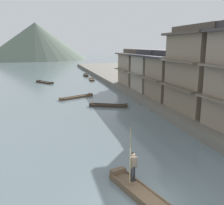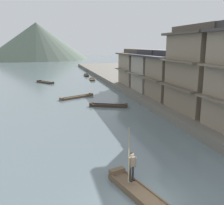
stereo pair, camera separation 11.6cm
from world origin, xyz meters
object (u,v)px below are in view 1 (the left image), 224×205
at_px(boat_moored_far, 86,75).
at_px(house_waterfront_tall, 173,75).
at_px(boat_foreground_poled, 146,198).
at_px(boat_moored_third, 92,80).
at_px(house_waterfront_narrow, 152,71).
at_px(boatman_person, 133,163).
at_px(boat_moored_second, 45,82).
at_px(boat_midriver_drifting, 77,97).
at_px(boat_moored_nearest, 108,106).
at_px(house_waterfront_second, 198,70).
at_px(house_waterfront_far, 139,67).

distance_m(boat_moored_far, house_waterfront_tall, 33.91).
height_order(boat_moored_far, house_waterfront_tall, house_waterfront_tall).
distance_m(boat_foreground_poled, boat_moored_third, 44.32).
bearing_deg(house_waterfront_narrow, boatman_person, -115.98).
height_order(boat_moored_second, boat_midriver_drifting, boat_moored_second).
height_order(boatman_person, boat_moored_third, boatman_person).
xyz_separation_m(boat_moored_third, boat_midriver_drifting, (-5.60, -18.29, -0.00)).
xyz_separation_m(boat_moored_nearest, boat_moored_second, (-7.74, 23.00, -0.02)).
bearing_deg(house_waterfront_tall, boat_moored_second, 124.91).
distance_m(boat_moored_second, boat_moored_third, 10.26).
bearing_deg(boat_midriver_drifting, boatman_person, -90.09).
height_order(boat_midriver_drifting, house_waterfront_second, house_waterfront_second).
distance_m(boat_moored_third, house_waterfront_tall, 26.13).
relative_size(boatman_person, boat_midriver_drifting, 0.58).
relative_size(boat_moored_far, house_waterfront_tall, 0.54).
distance_m(boat_midriver_drifting, house_waterfront_narrow, 12.13).
bearing_deg(boat_moored_third, house_waterfront_narrow, -72.87).
xyz_separation_m(boat_moored_nearest, house_waterfront_second, (7.75, -7.00, 4.96)).
bearing_deg(boat_moored_nearest, boatman_person, -100.12).
distance_m(boatman_person, house_waterfront_narrow, 26.47).
distance_m(boat_midriver_drifting, house_waterfront_tall, 14.14).
bearing_deg(boat_moored_second, house_waterfront_second, -62.69).
xyz_separation_m(boat_midriver_drifting, house_waterfront_narrow, (11.52, -0.92, 3.69)).
xyz_separation_m(boatman_person, house_waterfront_second, (11.00, 11.23, 3.56)).
xyz_separation_m(boatman_person, boat_moored_third, (5.63, 42.91, -1.43)).
distance_m(boatman_person, house_waterfront_second, 16.11).
bearing_deg(house_waterfront_second, boat_moored_third, 99.61).
bearing_deg(boat_moored_nearest, house_waterfront_second, -42.09).
distance_m(boat_foreground_poled, house_waterfront_far, 33.65).
distance_m(boat_moored_nearest, house_waterfront_far, 15.29).
xyz_separation_m(boat_foreground_poled, boat_moored_second, (-4.82, 42.32, -0.04)).
distance_m(boat_moored_nearest, boat_moored_third, 24.80).
height_order(boat_moored_far, house_waterfront_far, house_waterfront_far).
height_order(boat_moored_third, house_waterfront_second, house_waterfront_second).
height_order(boat_moored_nearest, boat_midriver_drifting, boat_moored_nearest).
bearing_deg(boat_moored_third, house_waterfront_second, -80.39).
relative_size(boatman_person, boat_moored_third, 0.85).
xyz_separation_m(boatman_person, house_waterfront_tall, (11.86, 17.80, 2.26)).
xyz_separation_m(boat_moored_far, house_waterfront_far, (6.26, -20.61, 3.66)).
relative_size(boatman_person, boat_moored_nearest, 0.64).
height_order(boat_foreground_poled, boat_moored_third, boat_foreground_poled).
relative_size(boat_moored_nearest, boat_midriver_drifting, 0.90).
xyz_separation_m(boatman_person, house_waterfront_narrow, (11.55, 23.71, 2.26)).
bearing_deg(boat_moored_nearest, house_waterfront_narrow, 33.46).
bearing_deg(boatman_person, house_waterfront_narrow, 64.02).
xyz_separation_m(boat_foreground_poled, boat_midriver_drifting, (-0.30, 25.72, -0.05)).
bearing_deg(house_waterfront_narrow, house_waterfront_far, 87.35).
relative_size(boat_midriver_drifting, house_waterfront_far, 0.74).
bearing_deg(boat_midriver_drifting, boat_moored_third, 72.98).
relative_size(boat_moored_nearest, house_waterfront_second, 0.54).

